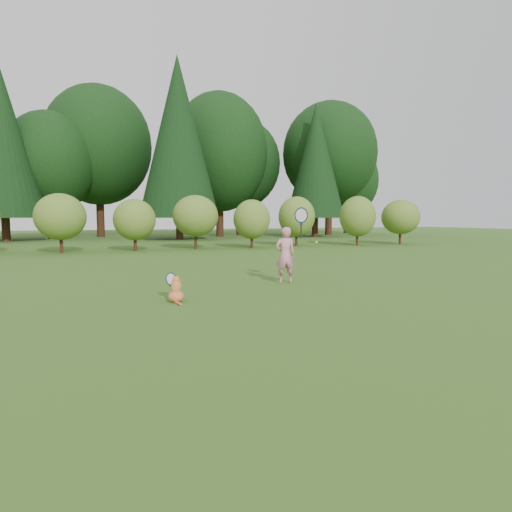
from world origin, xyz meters
name	(u,v)px	position (x,y,z in m)	size (l,w,h in m)	color
ground	(261,296)	(0.00, 0.00, 0.00)	(100.00, 100.00, 0.00)	#275016
shrub_row	(164,220)	(0.00, 13.00, 1.40)	(28.00, 3.00, 2.80)	olive
woodland_backdrop	(141,129)	(0.00, 23.00, 7.50)	(48.00, 10.00, 15.00)	black
child	(286,254)	(1.14, 1.38, 0.68)	(0.73, 0.45, 1.94)	pink
cat	(176,288)	(-1.63, -0.02, 0.25)	(0.43, 0.73, 0.63)	#D25E28
tennis_ball	(316,242)	(1.52, 0.61, 0.97)	(0.06, 0.06, 0.06)	#99CE18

